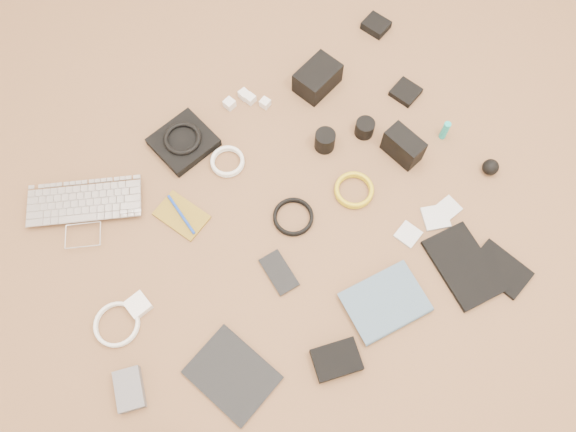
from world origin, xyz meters
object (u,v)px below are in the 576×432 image
tablet (232,375)px  paperback (400,328)px  phone (279,273)px  dslr_camera (317,78)px  laptop (85,217)px

tablet → paperback: bearing=-34.4°
tablet → phone: bearing=17.2°
dslr_camera → paperback: (-0.23, -0.83, -0.03)m
laptop → dslr_camera: bearing=28.1°
dslr_camera → tablet: size_ratio=0.65×
phone → paperback: 0.38m
phone → paperback: bearing=-56.9°
dslr_camera → phone: dslr_camera is taller
dslr_camera → tablet: dslr_camera is taller
dslr_camera → paperback: 0.86m
laptop → tablet: size_ratio=1.55×
dslr_camera → paperback: dslr_camera is taller
dslr_camera → phone: size_ratio=1.14×
tablet → phone: same height
paperback → dslr_camera: bearing=-12.6°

